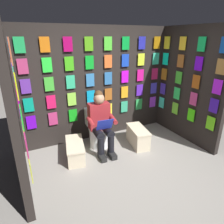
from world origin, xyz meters
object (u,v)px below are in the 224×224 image
at_px(person_reading, 101,122).
at_px(comic_longbox_far, 138,136).
at_px(toilet, 98,130).
at_px(comic_longbox_near, 75,150).

height_order(person_reading, comic_longbox_far, person_reading).
distance_m(toilet, person_reading, 0.35).
bearing_deg(comic_longbox_near, toilet, -142.27).
xyz_separation_m(toilet, comic_longbox_near, (0.56, 0.27, -0.17)).
height_order(comic_longbox_near, comic_longbox_far, comic_longbox_far).
bearing_deg(toilet, comic_longbox_near, 29.98).
xyz_separation_m(person_reading, comic_longbox_far, (-0.76, 0.15, -0.41)).
bearing_deg(person_reading, comic_longbox_far, 173.51).
xyz_separation_m(toilet, person_reading, (0.02, 0.23, 0.27)).
bearing_deg(person_reading, comic_longbox_near, 8.99).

